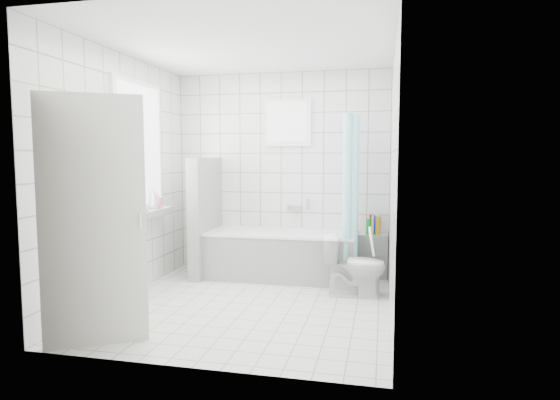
# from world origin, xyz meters

# --- Properties ---
(ground) EXTENTS (3.00, 3.00, 0.00)m
(ground) POSITION_xyz_m (0.00, 0.00, 0.00)
(ground) COLOR white
(ground) RESTS_ON ground
(ceiling) EXTENTS (3.00, 3.00, 0.00)m
(ceiling) POSITION_xyz_m (0.00, 0.00, 2.60)
(ceiling) COLOR white
(ceiling) RESTS_ON ground
(wall_back) EXTENTS (2.80, 0.02, 2.60)m
(wall_back) POSITION_xyz_m (0.00, 1.50, 1.30)
(wall_back) COLOR white
(wall_back) RESTS_ON ground
(wall_front) EXTENTS (2.80, 0.02, 2.60)m
(wall_front) POSITION_xyz_m (0.00, -1.50, 1.30)
(wall_front) COLOR white
(wall_front) RESTS_ON ground
(wall_left) EXTENTS (0.02, 3.00, 2.60)m
(wall_left) POSITION_xyz_m (-1.40, 0.00, 1.30)
(wall_left) COLOR white
(wall_left) RESTS_ON ground
(wall_right) EXTENTS (0.02, 3.00, 2.60)m
(wall_right) POSITION_xyz_m (1.40, 0.00, 1.30)
(wall_right) COLOR white
(wall_right) RESTS_ON ground
(window_left) EXTENTS (0.01, 0.90, 1.40)m
(window_left) POSITION_xyz_m (-1.35, 0.30, 1.60)
(window_left) COLOR white
(window_left) RESTS_ON wall_left
(window_back) EXTENTS (0.50, 0.01, 0.50)m
(window_back) POSITION_xyz_m (0.10, 1.46, 1.95)
(window_back) COLOR white
(window_back) RESTS_ON wall_back
(window_sill) EXTENTS (0.18, 1.02, 0.08)m
(window_sill) POSITION_xyz_m (-1.31, 0.30, 0.86)
(window_sill) COLOR white
(window_sill) RESTS_ON wall_left
(door) EXTENTS (0.71, 0.44, 2.00)m
(door) POSITION_xyz_m (-0.91, -1.28, 1.00)
(door) COLOR silver
(door) RESTS_ON ground
(bathtub) EXTENTS (1.84, 0.77, 0.58)m
(bathtub) POSITION_xyz_m (0.09, 1.12, 0.29)
(bathtub) COLOR white
(bathtub) RESTS_ON ground
(partition_wall) EXTENTS (0.15, 0.85, 1.50)m
(partition_wall) POSITION_xyz_m (-0.90, 1.07, 0.75)
(partition_wall) COLOR white
(partition_wall) RESTS_ON ground
(tiled_ledge) EXTENTS (0.40, 0.24, 0.55)m
(tiled_ledge) POSITION_xyz_m (1.19, 1.38, 0.28)
(tiled_ledge) COLOR white
(tiled_ledge) RESTS_ON ground
(toilet) EXTENTS (0.68, 0.42, 0.67)m
(toilet) POSITION_xyz_m (1.03, 0.54, 0.33)
(toilet) COLOR white
(toilet) RESTS_ON ground
(curtain_rod) EXTENTS (0.02, 0.80, 0.02)m
(curtain_rod) POSITION_xyz_m (0.95, 1.10, 2.00)
(curtain_rod) COLOR silver
(curtain_rod) RESTS_ON wall_back
(shower_curtain) EXTENTS (0.14, 0.48, 1.78)m
(shower_curtain) POSITION_xyz_m (0.95, 0.97, 1.10)
(shower_curtain) COLOR #55F6FA
(shower_curtain) RESTS_ON curtain_rod
(tub_faucet) EXTENTS (0.18, 0.06, 0.06)m
(tub_faucet) POSITION_xyz_m (0.19, 1.46, 0.85)
(tub_faucet) COLOR silver
(tub_faucet) RESTS_ON wall_back
(sill_bottles) EXTENTS (0.15, 0.72, 0.30)m
(sill_bottles) POSITION_xyz_m (-1.30, 0.24, 1.02)
(sill_bottles) COLOR #DB559A
(sill_bottles) RESTS_ON window_sill
(ledge_bottles) EXTENTS (0.18, 0.15, 0.24)m
(ledge_bottles) POSITION_xyz_m (1.20, 1.35, 0.66)
(ledge_bottles) COLOR #153FAE
(ledge_bottles) RESTS_ON tiled_ledge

